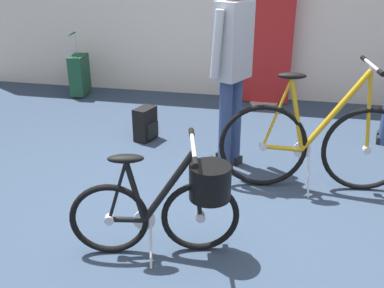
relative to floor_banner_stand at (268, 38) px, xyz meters
The scene contains 7 objects.
ground_plane 3.05m from the floor_banner_stand, 95.35° to the right, with size 8.04×8.04×0.00m, color #2D3D51.
floor_banner_stand is the anchor object (origin of this frame).
folding_bike_foreground 3.26m from the floor_banner_stand, 96.39° to the right, with size 1.05×0.52×0.76m.
display_bike_left 2.26m from the floor_banner_stand, 76.46° to the right, with size 1.51×0.53×1.05m.
visitor_browsing 1.91m from the floor_banner_stand, 95.93° to the right, with size 0.37×0.49×1.68m.
rolling_suitcase 2.52m from the floor_banner_stand, behind, with size 0.22×0.38×0.83m.
backpack_on_floor 1.95m from the floor_banner_stand, 127.48° to the right, with size 0.23×0.27×0.34m.
Camera 1 is at (0.52, -2.60, 1.79)m, focal length 41.61 mm.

